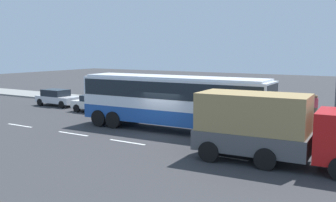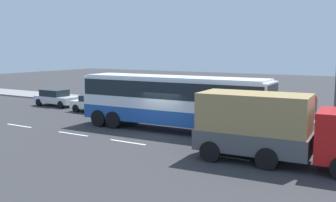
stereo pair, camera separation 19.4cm
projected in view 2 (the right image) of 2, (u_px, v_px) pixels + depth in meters
The scene contains 8 objects.
ground_plane at pixel (164, 133), 23.65m from camera, with size 120.00×120.00×0.00m, color #333335.
sidewalk_curb at pixel (225, 111), 31.63m from camera, with size 80.00×4.00×0.15m, color gray.
lane_centreline at pixel (68, 133), 23.74m from camera, with size 23.65×0.16×0.01m.
coach_bus at pixel (173, 97), 24.13m from camera, with size 12.41×3.01×3.43m.
cargo_truck at pixel (275, 127), 17.31m from camera, with size 7.45×3.04×3.11m.
car_silver_hatch at pixel (56, 97), 35.08m from camera, with size 4.19×1.91×1.48m.
car_white_minivan at pixel (99, 103), 31.47m from camera, with size 4.77×2.11×1.39m.
pedestrian_near_curb at pixel (315, 105), 27.41m from camera, with size 0.32×0.32×1.76m.
Camera 2 is at (12.13, -19.76, 5.07)m, focal length 41.51 mm.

